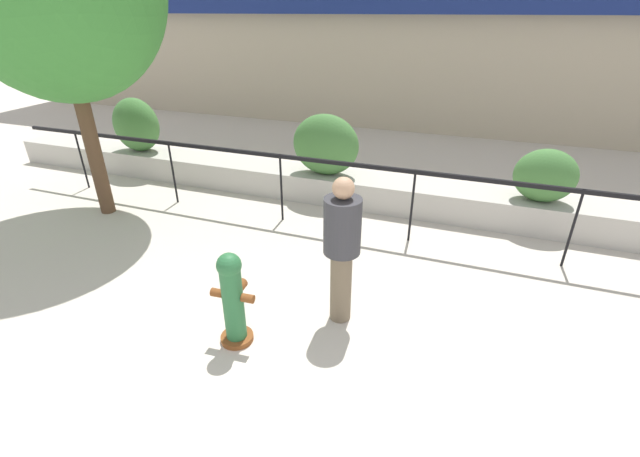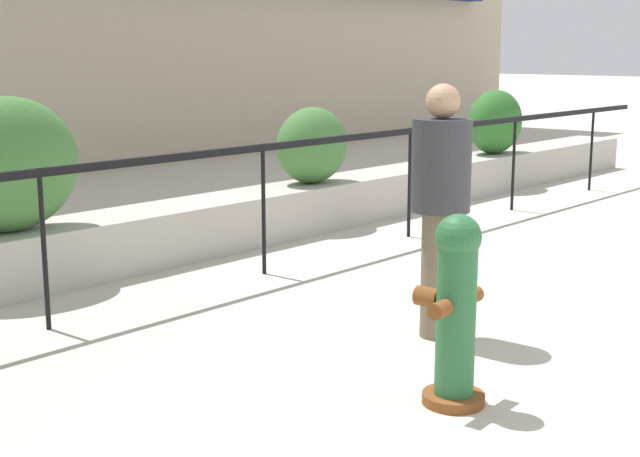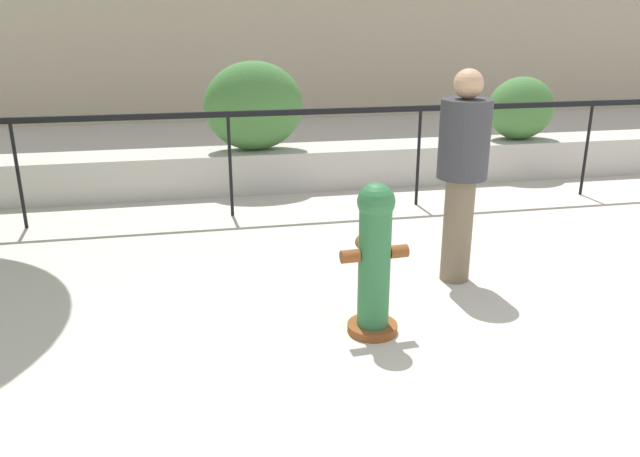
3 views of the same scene
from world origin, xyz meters
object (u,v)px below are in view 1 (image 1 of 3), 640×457
fire_hydrant (233,298)px  pedestrian (342,243)px  hedge_bush_2 (545,176)px  hedge_bush_1 (326,145)px  hedge_bush_0 (136,125)px

fire_hydrant → pedestrian: pedestrian is taller
hedge_bush_2 → fire_hydrant: bearing=-128.7°
hedge_bush_1 → hedge_bush_0: bearing=180.0°
fire_hydrant → hedge_bush_0: bearing=139.1°
hedge_bush_2 → hedge_bush_1: bearing=180.0°
hedge_bush_1 → fire_hydrant: size_ratio=1.13×
hedge_bush_0 → pedestrian: (5.53, -3.24, -0.06)m
fire_hydrant → pedestrian: 1.27m
hedge_bush_1 → pedestrian: pedestrian is taller
fire_hydrant → hedge_bush_1: bearing=95.7°
hedge_bush_2 → fire_hydrant: size_ratio=0.86×
hedge_bush_1 → pedestrian: (1.33, -3.24, -0.06)m
hedge_bush_2 → fire_hydrant: (-3.20, -3.99, -0.37)m
hedge_bush_1 → fire_hydrant: hedge_bush_1 is taller
hedge_bush_0 → pedestrian: size_ratio=0.64×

